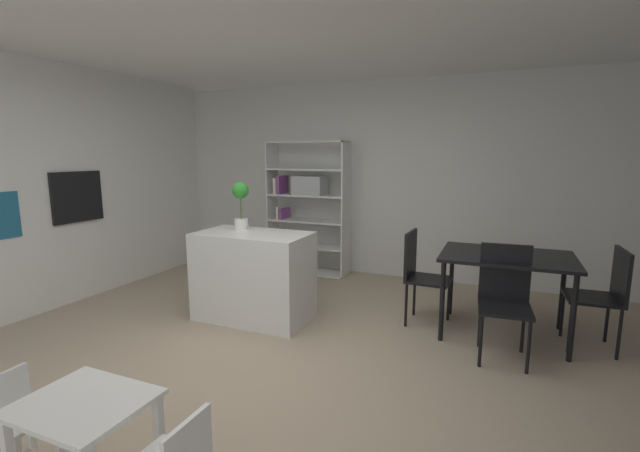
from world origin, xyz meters
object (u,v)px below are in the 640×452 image
potted_plant_on_island (241,201)px  kitchen_island (254,276)px  child_chair_left (16,415)px  dining_chair_near (505,293)px  open_bookshelf (305,203)px  dining_chair_island_side (419,269)px  dining_table (507,263)px  child_table (85,417)px  dining_chair_window_side (606,290)px  built_in_oven (77,197)px

potted_plant_on_island → kitchen_island: bearing=-29.8°
child_chair_left → dining_chair_near: bearing=-47.1°
kitchen_island → open_bookshelf: open_bookshelf is taller
child_chair_left → dining_chair_island_side: (1.62, 2.90, 0.25)m
child_chair_left → dining_table: (2.42, 2.90, 0.40)m
potted_plant_on_island → child_chair_left: 2.63m
kitchen_island → potted_plant_on_island: size_ratio=2.30×
dining_table → child_table: bearing=-122.9°
kitchen_island → child_chair_left: kitchen_island is taller
kitchen_island → dining_chair_near: dining_chair_near is taller
child_table → dining_chair_window_side: 3.94m
open_bookshelf → dining_chair_island_side: (1.85, -1.26, -0.45)m
child_table → dining_chair_island_side: dining_chair_island_side is taller
potted_plant_on_island → child_chair_left: potted_plant_on_island is taller
built_in_oven → dining_chair_window_side: built_in_oven is taller
potted_plant_on_island → child_table: size_ratio=0.83×
built_in_oven → open_bookshelf: 2.82m
potted_plant_on_island → dining_chair_island_side: bearing=13.9°
kitchen_island → built_in_oven: bearing=-173.2°
child_table → dining_chair_window_side: (2.67, 2.90, 0.12)m
dining_chair_island_side → open_bookshelf: bearing=58.1°
kitchen_island → dining_chair_near: (2.36, 0.12, 0.09)m
built_in_oven → kitchen_island: size_ratio=0.54×
dining_table → child_chair_left: bearing=-129.8°
kitchen_island → open_bookshelf: bearing=98.4°
open_bookshelf → child_table: (0.76, -4.17, -0.58)m
dining_table → dining_chair_near: size_ratio=1.23×
dining_chair_near → dining_chair_window_side: bearing=25.1°
child_table → child_chair_left: bearing=-179.8°
dining_chair_island_side → potted_plant_on_island: bearing=106.4°
potted_plant_on_island → child_table: 2.67m
dining_chair_window_side → open_bookshelf: bearing=-113.1°
child_table → dining_table: size_ratio=0.52×
child_table → built_in_oven: bearing=141.8°
child_table → dining_chair_island_side: (1.09, 2.90, 0.13)m
dining_table → built_in_oven: bearing=-169.8°
child_chair_left → dining_table: bearing=-42.6°
dining_chair_island_side → built_in_oven: bearing=104.8°
potted_plant_on_island → dining_chair_island_side: (1.79, 0.44, -0.65)m
child_table → dining_chair_near: (1.87, 2.46, 0.12)m
dining_chair_window_side → potted_plant_on_island: bearing=-85.4°
potted_plant_on_island → dining_table: 2.66m
dining_chair_near → dining_chair_window_side: size_ratio=1.04×
potted_plant_on_island → dining_chair_island_side: size_ratio=0.54×
potted_plant_on_island → dining_chair_near: 2.65m
kitchen_island → dining_chair_island_side: dining_chair_island_side is taller
kitchen_island → child_chair_left: 2.35m
built_in_oven → child_table: (2.64, -2.08, -0.79)m
open_bookshelf → dining_chair_near: 3.17m
dining_chair_island_side → dining_chair_window_side: dining_chair_island_side is taller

